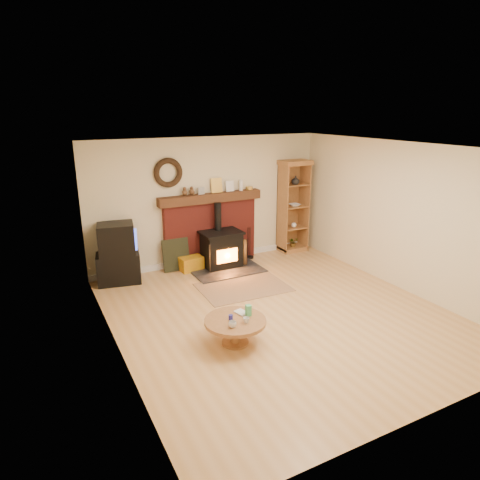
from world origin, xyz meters
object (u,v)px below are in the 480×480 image
tv_unit (118,254)px  coffee_table (235,324)px  wood_stove (222,250)px  curio_cabinet (293,206)px

tv_unit → coffee_table: tv_unit is taller
coffee_table → wood_stove: bearing=68.4°
coffee_table → curio_cabinet: bearing=45.8°
tv_unit → coffee_table: size_ratio=1.33×
wood_stove → tv_unit: size_ratio=1.23×
curio_cabinet → coffee_table: (-2.98, -3.06, -0.73)m
curio_cabinet → wood_stove: bearing=-171.5°
tv_unit → curio_cabinet: (3.93, 0.09, 0.48)m
curio_cabinet → tv_unit: bearing=-178.7°
coffee_table → tv_unit: bearing=107.6°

